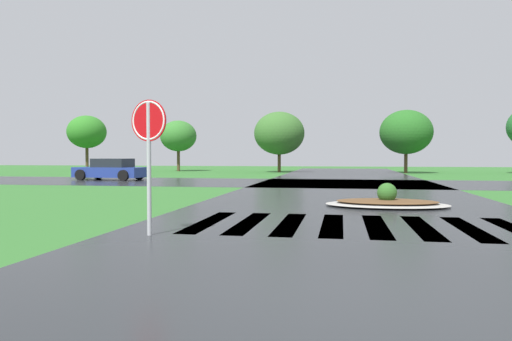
% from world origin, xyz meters
% --- Properties ---
extents(ground_plane, '(120.00, 120.00, 0.10)m').
position_xyz_m(ground_plane, '(0.00, 0.00, -0.05)').
color(ground_plane, '#2D6628').
extents(asphalt_roadway, '(9.28, 80.00, 0.01)m').
position_xyz_m(asphalt_roadway, '(0.00, 10.00, 0.00)').
color(asphalt_roadway, '#232628').
rests_on(asphalt_roadway, ground).
extents(asphalt_cross_road, '(90.00, 8.36, 0.01)m').
position_xyz_m(asphalt_cross_road, '(0.00, 21.27, 0.00)').
color(asphalt_cross_road, '#232628').
rests_on(asphalt_cross_road, ground).
extents(crosswalk_stripes, '(6.75, 3.48, 0.01)m').
position_xyz_m(crosswalk_stripes, '(0.00, 6.00, 0.00)').
color(crosswalk_stripes, white).
rests_on(crosswalk_stripes, ground).
extents(stop_sign, '(0.74, 0.22, 2.49)m').
position_xyz_m(stop_sign, '(-3.73, 4.06, 1.85)').
color(stop_sign, '#B2B5BA').
rests_on(stop_sign, ground).
extents(median_island, '(3.50, 2.12, 0.68)m').
position_xyz_m(median_island, '(1.03, 9.94, 0.13)').
color(median_island, '#9E9B93').
rests_on(median_island, ground).
extents(car_dark_suv, '(4.33, 2.33, 1.28)m').
position_xyz_m(car_dark_suv, '(-13.85, 22.30, 0.60)').
color(car_dark_suv, navy).
rests_on(car_dark_suv, ground).
extents(background_treeline, '(42.44, 5.56, 5.47)m').
position_xyz_m(background_treeline, '(-2.48, 36.99, 3.49)').
color(background_treeline, '#4C3823').
rests_on(background_treeline, ground).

